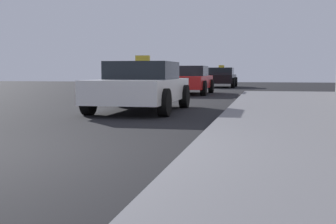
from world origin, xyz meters
TOP-DOWN VIEW (x-y plane):
  - ground_plane at (0.00, 0.00)m, footprint 80.00×80.00m
  - car_white at (-0.25, 6.58)m, footprint 2.03×4.12m
  - car_red at (-0.54, 15.82)m, footprint 2.01×4.31m
  - car_black at (0.08, 25.34)m, footprint 1.94×4.23m

SIDE VIEW (x-z plane):
  - ground_plane at x=0.00m, z-range 0.00..0.00m
  - car_black at x=0.08m, z-range -0.07..1.36m
  - car_red at x=-0.54m, z-range 0.01..1.28m
  - car_white at x=-0.25m, z-range -0.07..1.36m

